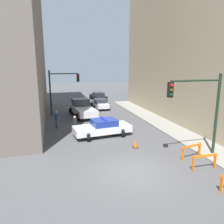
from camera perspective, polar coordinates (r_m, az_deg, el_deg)
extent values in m
plane|color=#4C4C4F|center=(12.65, 5.75, -15.36)|extent=(120.00, 120.00, 0.00)
cylinder|color=black|center=(15.44, 25.63, -0.64)|extent=(0.18, 0.18, 5.20)
cylinder|color=black|center=(14.08, 21.17, 7.67)|extent=(3.40, 0.12, 0.12)
cube|color=black|center=(13.19, 14.99, 5.63)|extent=(0.30, 0.22, 0.90)
sphere|color=red|center=(13.04, 15.38, 6.73)|extent=(0.18, 0.18, 0.18)
sphere|color=#4C3D0C|center=(13.07, 15.31, 5.55)|extent=(0.18, 0.18, 0.18)
sphere|color=#0C4219|center=(13.10, 15.25, 4.38)|extent=(0.18, 0.18, 0.18)
cylinder|color=black|center=(25.96, -15.80, 4.70)|extent=(0.18, 0.18, 5.20)
cylinder|color=black|center=(25.80, -12.50, 9.75)|extent=(3.20, 0.12, 0.12)
cube|color=black|center=(25.96, -8.88, 8.80)|extent=(0.30, 0.22, 0.90)
sphere|color=red|center=(25.80, -8.86, 9.38)|extent=(0.18, 0.18, 0.18)
sphere|color=#4C3D0C|center=(25.81, -8.84, 8.78)|extent=(0.18, 0.18, 0.18)
sphere|color=#0C4219|center=(25.83, -8.82, 8.18)|extent=(0.18, 0.18, 0.18)
cube|color=white|center=(18.23, -2.59, -4.41)|extent=(4.88, 2.37, 0.55)
cube|color=navy|center=(18.14, -2.04, -2.73)|extent=(2.15, 1.84, 0.52)
cylinder|color=black|center=(17.13, -6.27, -6.56)|extent=(0.29, 0.68, 0.66)
cylinder|color=black|center=(18.70, -7.68, -4.96)|extent=(0.29, 0.68, 0.66)
cylinder|color=black|center=(18.08, 2.70, -5.47)|extent=(0.29, 0.68, 0.66)
cylinder|color=black|center=(19.57, 0.64, -4.05)|extent=(0.29, 0.68, 0.66)
cube|color=#2633BF|center=(18.06, -2.05, -1.75)|extent=(0.36, 1.40, 0.12)
cube|color=silver|center=(25.09, -7.59, 0.52)|extent=(2.60, 5.59, 0.70)
cube|color=#2D333D|center=(25.98, -8.23, 2.60)|extent=(2.02, 1.92, 0.80)
cylinder|color=black|center=(26.57, -10.38, 0.32)|extent=(0.82, 0.35, 0.80)
cylinder|color=black|center=(26.97, -6.55, 0.63)|extent=(0.82, 0.35, 0.80)
cylinder|color=black|center=(23.37, -8.74, -1.28)|extent=(0.82, 0.35, 0.80)
cylinder|color=black|center=(23.83, -4.43, -0.90)|extent=(0.82, 0.35, 0.80)
cube|color=silver|center=(29.54, -3.14, 2.06)|extent=(2.06, 4.40, 0.52)
cube|color=#232833|center=(29.28, -3.10, 2.97)|extent=(1.69, 1.90, 0.48)
cylinder|color=black|center=(30.78, -5.03, 1.96)|extent=(0.63, 0.26, 0.62)
cylinder|color=black|center=(31.01, -1.99, 2.08)|extent=(0.63, 0.26, 0.62)
cylinder|color=black|center=(28.18, -4.39, 1.00)|extent=(0.63, 0.26, 0.62)
cylinder|color=black|center=(28.43, -1.08, 1.14)|extent=(0.63, 0.26, 0.62)
cube|color=black|center=(36.37, -3.64, 4.02)|extent=(2.23, 4.46, 0.52)
cube|color=#232833|center=(36.13, -3.57, 4.77)|extent=(1.76, 1.96, 0.48)
cylinder|color=black|center=(37.44, -5.46, 3.83)|extent=(0.64, 0.28, 0.62)
cylinder|color=black|center=(37.91, -3.05, 3.98)|extent=(0.64, 0.28, 0.62)
cylinder|color=black|center=(34.91, -4.27, 3.22)|extent=(0.64, 0.28, 0.62)
cylinder|color=black|center=(35.41, -1.70, 3.39)|extent=(0.64, 0.28, 0.62)
cylinder|color=#474C66|center=(18.74, -9.58, -4.73)|extent=(0.37, 0.37, 0.82)
cylinder|color=black|center=(18.54, -9.66, -2.60)|extent=(0.47, 0.47, 0.62)
sphere|color=tan|center=(18.43, -9.70, -1.34)|extent=(0.29, 0.29, 0.22)
cylinder|color=#474C66|center=(21.07, -14.21, -3.01)|extent=(0.40, 0.40, 0.82)
cylinder|color=navy|center=(20.89, -14.31, -1.11)|extent=(0.51, 0.51, 0.62)
sphere|color=tan|center=(20.80, -14.37, 0.02)|extent=(0.31, 0.31, 0.22)
cube|color=orange|center=(11.81, 26.68, -16.40)|extent=(0.07, 0.16, 0.90)
cube|color=orange|center=(13.56, 23.08, -10.50)|extent=(1.60, 0.06, 0.14)
cube|color=orange|center=(13.30, 20.43, -12.52)|extent=(0.05, 0.16, 0.90)
cube|color=orange|center=(14.14, 25.30, -11.43)|extent=(0.05, 0.16, 0.90)
cube|color=orange|center=(14.79, 20.12, -8.36)|extent=(1.58, 0.38, 0.14)
cube|color=orange|center=(14.43, 18.02, -10.34)|extent=(0.08, 0.17, 0.90)
cube|color=orange|center=(15.43, 21.86, -9.13)|extent=(0.08, 0.17, 0.90)
cube|color=black|center=(15.99, 6.13, -9.17)|extent=(0.36, 0.36, 0.04)
cone|color=#F2600C|center=(15.87, 6.16, -8.07)|extent=(0.28, 0.28, 0.62)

